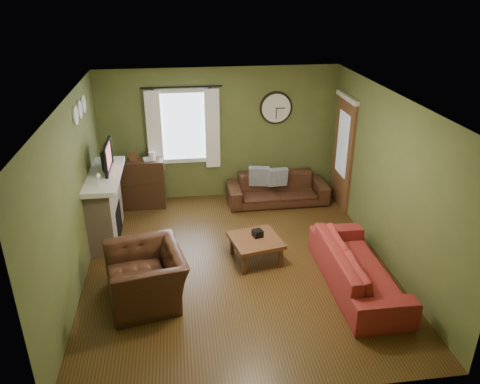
{
  "coord_description": "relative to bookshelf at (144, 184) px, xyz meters",
  "views": [
    {
      "loc": [
        -0.8,
        -6.16,
        4.08
      ],
      "look_at": [
        0.1,
        0.4,
        1.05
      ],
      "focal_mm": 35.0,
      "sensor_mm": 36.0,
      "label": 1
    }
  ],
  "objects": [
    {
      "name": "pillow_right",
      "position": [
        2.24,
        -0.08,
        0.07
      ],
      "size": [
        0.41,
        0.19,
        0.4
      ],
      "primitive_type": "cube",
      "rotation": [
        0.0,
        0.0,
        -0.19
      ],
      "color": "gray",
      "rests_on": "sofa_brown"
    },
    {
      "name": "armchair",
      "position": [
        0.17,
        -2.96,
        -0.11
      ],
      "size": [
        1.22,
        1.33,
        0.74
      ],
      "primitive_type": "imported",
      "rotation": [
        0.0,
        0.0,
        -1.36
      ],
      "color": "#3E2216",
      "rests_on": "floor"
    },
    {
      "name": "sofa_brown",
      "position": [
        2.6,
        -0.15,
        -0.19
      ],
      "size": [
        1.95,
        0.76,
        0.57
      ],
      "primitive_type": "imported",
      "color": "#3E2216",
      "rests_on": "floor"
    },
    {
      "name": "floor",
      "position": [
        1.52,
        -2.26,
        -0.48
      ],
      "size": [
        4.6,
        5.2,
        0.0
      ],
      "primitive_type": "cube",
      "color": "#473014",
      "rests_on": "ground"
    },
    {
      "name": "bookshelf",
      "position": [
        0.0,
        0.0,
        0.0
      ],
      "size": [
        0.81,
        0.34,
        0.96
      ],
      "primitive_type": null,
      "color": "#342013",
      "rests_on": "floor"
    },
    {
      "name": "wall_left",
      "position": [
        -0.78,
        -2.26,
        0.82
      ],
      "size": [
        0.0,
        5.2,
        2.6
      ],
      "primitive_type": "cube",
      "color": "#56612E",
      "rests_on": "ground"
    },
    {
      "name": "medallion_left",
      "position": [
        -0.76,
        -1.46,
        1.77
      ],
      "size": [
        0.28,
        0.28,
        0.03
      ],
      "primitive_type": "cylinder",
      "color": "white",
      "rests_on": "wall_left"
    },
    {
      "name": "mantel",
      "position": [
        -0.55,
        -1.11,
        0.66
      ],
      "size": [
        0.58,
        1.6,
        0.08
      ],
      "primitive_type": "cube",
      "color": "white",
      "rests_on": "fireplace"
    },
    {
      "name": "wine_glass_a",
      "position": [
        -0.53,
        -1.67,
        0.8
      ],
      "size": [
        0.07,
        0.07,
        0.2
      ],
      "primitive_type": null,
      "color": "white",
      "rests_on": "mantel"
    },
    {
      "name": "fireplace",
      "position": [
        -0.58,
        -1.11,
        0.07
      ],
      "size": [
        0.4,
        1.4,
        1.1
      ],
      "primitive_type": "cube",
      "color": "tan",
      "rests_on": "floor"
    },
    {
      "name": "medallion_right",
      "position": [
        -0.76,
        -0.76,
        1.77
      ],
      "size": [
        0.28,
        0.28,
        0.03
      ],
      "primitive_type": "cylinder",
      "color": "white",
      "rests_on": "wall_left"
    },
    {
      "name": "sofa_red",
      "position": [
        3.16,
        -3.06,
        -0.16
      ],
      "size": [
        0.84,
        2.16,
        0.63
      ],
      "primitive_type": "imported",
      "rotation": [
        0.0,
        0.0,
        1.57
      ],
      "color": "maroon",
      "rests_on": "floor"
    },
    {
      "name": "wall_right",
      "position": [
        3.82,
        -2.26,
        0.82
      ],
      "size": [
        0.0,
        5.2,
        2.6
      ],
      "primitive_type": "cube",
      "color": "#56612E",
      "rests_on": "ground"
    },
    {
      "name": "curtain_right",
      "position": [
        1.37,
        0.22,
        0.97
      ],
      "size": [
        0.28,
        0.04,
        1.55
      ],
      "primitive_type": "cube",
      "color": "white",
      "rests_on": "wall_back"
    },
    {
      "name": "book",
      "position": [
        0.04,
        0.01,
        0.48
      ],
      "size": [
        0.22,
        0.26,
        0.02
      ],
      "primitive_type": "imported",
      "rotation": [
        0.0,
        0.0,
        0.2
      ],
      "color": "brown",
      "rests_on": "bookshelf"
    },
    {
      "name": "wall_clock",
      "position": [
        2.62,
        0.29,
        1.32
      ],
      "size": [
        0.64,
        0.06,
        0.64
      ],
      "primitive_type": null,
      "color": "white",
      "rests_on": "wall_back"
    },
    {
      "name": "wine_glass_b",
      "position": [
        -0.53,
        -1.61,
        0.8
      ],
      "size": [
        0.07,
        0.07,
        0.2
      ],
      "primitive_type": null,
      "color": "white",
      "rests_on": "mantel"
    },
    {
      "name": "firebox",
      "position": [
        -0.39,
        -1.11,
        -0.18
      ],
      "size": [
        0.04,
        0.6,
        0.55
      ],
      "primitive_type": "cube",
      "color": "black",
      "rests_on": "fireplace"
    },
    {
      "name": "wall_back",
      "position": [
        1.52,
        0.34,
        0.82
      ],
      "size": [
        4.6,
        0.0,
        2.6
      ],
      "primitive_type": "cube",
      "color": "#56612E",
      "rests_on": "ground"
    },
    {
      "name": "curtain_rod",
      "position": [
        0.82,
        0.22,
        1.79
      ],
      "size": [
        0.03,
        0.03,
        1.5
      ],
      "primitive_type": "cylinder",
      "color": "black",
      "rests_on": "wall_back"
    },
    {
      "name": "pillow_left",
      "position": [
        2.6,
        -0.18,
        0.07
      ],
      "size": [
        0.37,
        0.13,
        0.37
      ],
      "primitive_type": "cube",
      "rotation": [
        0.0,
        0.0,
        0.06
      ],
      "color": "gray",
      "rests_on": "sofa_brown"
    },
    {
      "name": "medallion_mid",
      "position": [
        -0.76,
        -1.11,
        1.77
      ],
      "size": [
        0.28,
        0.28,
        0.03
      ],
      "primitive_type": "cylinder",
      "color": "white",
      "rests_on": "wall_left"
    },
    {
      "name": "curtain_left",
      "position": [
        0.27,
        0.22,
        0.97
      ],
      "size": [
        0.28,
        0.04,
        1.55
      ],
      "primitive_type": "cube",
      "color": "white",
      "rests_on": "wall_back"
    },
    {
      "name": "tv_screen",
      "position": [
        -0.45,
        -0.96,
        0.93
      ],
      "size": [
        0.02,
        0.62,
        0.36
      ],
      "primitive_type": "cube",
      "color": "#994C3F",
      "rests_on": "mantel"
    },
    {
      "name": "tv",
      "position": [
        -0.53,
        -0.96,
        0.87
      ],
      "size": [
        0.08,
        0.6,
        0.35
      ],
      "primitive_type": "imported",
      "rotation": [
        0.0,
        0.0,
        1.57
      ],
      "color": "black",
      "rests_on": "mantel"
    },
    {
      "name": "tissue_box",
      "position": [
        1.86,
        -2.14,
        -0.08
      ],
      "size": [
        0.18,
        0.18,
        0.11
      ],
      "primitive_type": "cube",
      "rotation": [
        0.0,
        0.0,
        0.3
      ],
      "color": "black",
      "rests_on": "coffee_table"
    },
    {
      "name": "door",
      "position": [
        3.79,
        -0.41,
        0.57
      ],
      "size": [
        0.05,
        0.9,
        2.1
      ],
      "primitive_type": "cube",
      "color": "brown",
      "rests_on": "floor"
    },
    {
      "name": "coffee_table",
      "position": [
        1.82,
        -2.2,
        -0.28
      ],
      "size": [
        0.87,
        0.87,
        0.39
      ],
      "primitive_type": null,
      "rotation": [
        0.0,
        0.0,
        0.2
      ],
      "color": "brown",
      "rests_on": "floor"
    },
    {
      "name": "window_pane",
      "position": [
        0.82,
        0.32,
        1.02
      ],
      "size": [
        1.0,
        0.02,
        1.3
      ],
      "primitive_type": null,
      "color": "silver",
      "rests_on": "wall_back"
    },
    {
      "name": "wall_front",
      "position": [
        1.52,
        -4.86,
        0.82
      ],
      "size": [
        4.6,
        0.0,
        2.6
      ],
      "primitive_type": "cube",
      "color": "#56612E",
      "rests_on": "ground"
    },
    {
      "name": "ceiling",
      "position": [
        1.52,
        -2.26,
        2.12
      ],
      "size": [
        4.6,
        5.2,
        0.0
      ],
      "primitive_type": "cube",
      "color": "white",
      "rests_on": "ground"
    }
  ]
}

